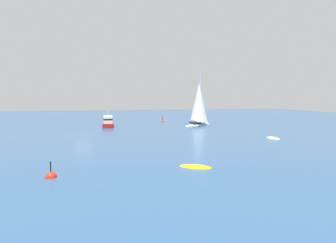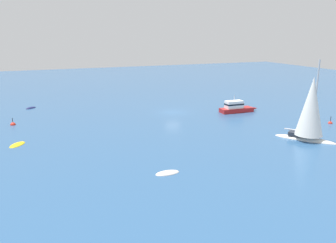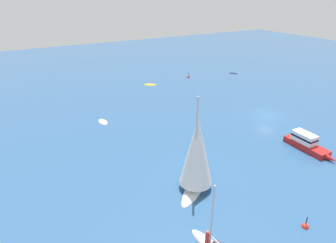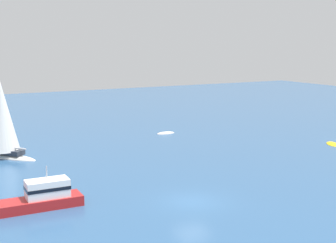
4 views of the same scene
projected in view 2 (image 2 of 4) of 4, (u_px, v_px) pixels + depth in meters
The scene contains 8 objects.
ground_plane at pixel (173, 112), 57.43m from camera, with size 160.00×160.00×0.00m, color #2D5684.
dinghy at pixel (17, 145), 40.71m from camera, with size 2.37×2.73×0.37m.
launch at pixel (236, 107), 57.37m from camera, with size 7.01×2.00×2.91m.
ketch at pixel (310, 110), 41.63m from camera, with size 5.65×6.83×10.26m.
rib at pixel (31, 108), 60.43m from camera, with size 2.12×1.93×0.48m.
tender at pixel (167, 173), 32.49m from camera, with size 2.42×1.25×0.42m.
channel_buoy at pixel (13, 125), 49.52m from camera, with size 0.76×0.76×1.42m.
mooring_buoy at pixel (330, 123), 50.34m from camera, with size 0.62×0.62×1.37m.
Camera 2 is at (-21.77, -51.59, 12.86)m, focal length 36.83 mm.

